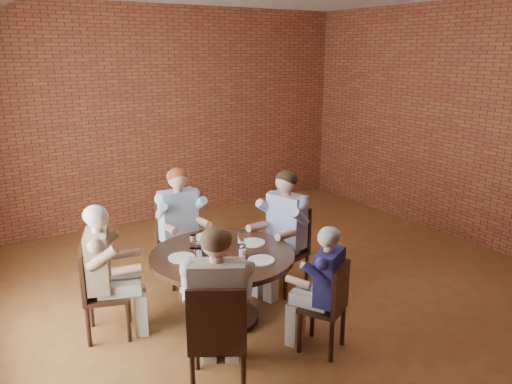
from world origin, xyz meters
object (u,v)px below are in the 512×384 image
chair_a (288,244)px  smartphone (259,257)px  diner_b (181,227)px  dining_table (223,273)px  chair_d (218,334)px  diner_a (283,232)px  chair_e (330,304)px  diner_c (106,272)px  diner_e (323,290)px  chair_c (98,288)px  diner_d (218,308)px  chair_b (178,238)px

chair_a → smartphone: size_ratio=7.22×
diner_b → dining_table: bearing=-90.0°
smartphone → dining_table: bearing=124.0°
diner_b → chair_d: 2.15m
chair_a → diner_a: size_ratio=0.69×
chair_d → smartphone: size_ratio=7.23×
diner_b → chair_e: size_ratio=1.59×
diner_c → diner_a: bearing=-73.8°
smartphone → diner_e: bearing=-75.8°
chair_a → diner_c: size_ratio=0.74×
chair_c → diner_d: diner_d is taller
diner_c → dining_table: bearing=-90.0°
chair_a → chair_c: (-2.19, 0.08, -0.02)m
diner_b → diner_e: size_ratio=1.14×
chair_c → chair_d: chair_d is taller
diner_c → chair_e: size_ratio=1.53×
chair_a → diner_b: 1.29m
chair_b → chair_e: size_ratio=1.11×
chair_a → chair_b: 1.33m
diner_b → chair_e: diner_b is taller
chair_b → smartphone: bearing=-79.7°
chair_d → dining_table: bearing=-90.0°
diner_b → diner_e: diner_b is taller
diner_a → diner_b: diner_a is taller
diner_b → diner_c: diner_b is taller
chair_d → diner_e: (1.10, 0.04, 0.08)m
dining_table → smartphone: 0.44m
diner_a → chair_d: (-1.51, -1.26, -0.18)m
diner_a → diner_d: 1.87m
chair_c → dining_table: bearing=-90.0°
chair_d → chair_e: bearing=-150.9°
chair_e → chair_d: bearing=-30.8°
chair_e → dining_table: bearing=-90.0°
dining_table → chair_e: bearing=-60.4°
diner_b → chair_e: 2.16m
chair_b → diner_d: 2.15m
diner_b → chair_d: size_ratio=1.42×
dining_table → chair_c: bearing=161.6°
dining_table → diner_c: bearing=161.6°
diner_c → chair_d: diner_c is taller
diner_a → diner_b: size_ratio=1.01×
chair_e → diner_e: 0.15m
diner_d → diner_e: bearing=-152.3°
chair_b → diner_e: size_ratio=0.80×
chair_a → chair_e: chair_a is taller
chair_b → chair_e: (0.55, -2.18, -0.04)m
chair_c → chair_e: chair_c is taller
diner_a → diner_e: 1.29m
diner_b → diner_e: bearing=-74.6°
chair_a → diner_e: (-0.50, -1.25, 0.08)m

